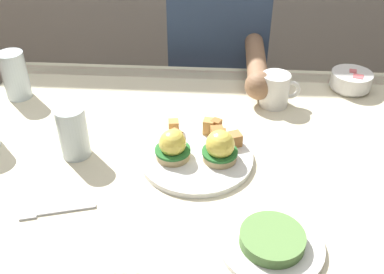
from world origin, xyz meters
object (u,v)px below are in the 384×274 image
water_glass_extra (16,78)px  diner_person (218,71)px  coffee_mug (276,89)px  eggs_benedict_plate (198,151)px  dining_table (189,182)px  fruit_bowl (351,81)px  side_plate (272,242)px  water_glass_far (73,134)px  fork (53,212)px

water_glass_extra → diner_person: size_ratio=0.12×
coffee_mug → diner_person: bearing=114.0°
eggs_benedict_plate → coffee_mug: 0.34m
dining_table → fruit_bowl: fruit_bowl is taller
eggs_benedict_plate → side_plate: bearing=-59.2°
dining_table → eggs_benedict_plate: size_ratio=4.44×
eggs_benedict_plate → side_plate: 0.30m
side_plate → water_glass_far: bearing=149.8°
water_glass_extra → dining_table: bearing=-23.9°
fork → diner_person: (0.33, 0.83, -0.09)m
fork → water_glass_extra: water_glass_extra is taller
eggs_benedict_plate → diner_person: bearing=86.5°
dining_table → eggs_benedict_plate: eggs_benedict_plate is taller
dining_table → diner_person: size_ratio=1.05×
fruit_bowl → diner_person: diner_person is taller
coffee_mug → side_plate: 0.53m
fruit_bowl → side_plate: 0.69m
eggs_benedict_plate → fruit_bowl: size_ratio=2.25×
eggs_benedict_plate → water_glass_far: (-0.29, 0.00, 0.03)m
eggs_benedict_plate → fork: 0.35m
coffee_mug → water_glass_extra: size_ratio=0.80×
eggs_benedict_plate → fruit_bowl: 0.57m
water_glass_far → side_plate: water_glass_far is taller
dining_table → diner_person: (0.06, 0.60, 0.02)m
coffee_mug → fork: bearing=-136.8°
eggs_benedict_plate → water_glass_extra: size_ratio=1.95×
fruit_bowl → dining_table: bearing=-144.2°
fruit_bowl → water_glass_far: 0.82m
fruit_bowl → water_glass_extra: bearing=-173.7°
dining_table → coffee_mug: coffee_mug is taller
dining_table → fruit_bowl: size_ratio=10.00×
water_glass_far → diner_person: 0.73m
eggs_benedict_plate → fruit_bowl: (0.44, 0.37, 0.00)m
eggs_benedict_plate → fork: eggs_benedict_plate is taller
fork → eggs_benedict_plate: bearing=34.1°
fruit_bowl → side_plate: fruit_bowl is taller
dining_table → fork: 0.37m
water_glass_far → water_glass_extra: (-0.24, 0.26, 0.00)m
eggs_benedict_plate → diner_person: diner_person is taller
fruit_bowl → fork: (-0.73, -0.57, -0.03)m
fork → diner_person: 0.90m
side_plate → diner_person: size_ratio=0.18×
eggs_benedict_plate → diner_person: (0.04, 0.64, -0.12)m
dining_table → side_plate: size_ratio=6.00×
diner_person → water_glass_extra: bearing=-147.0°
dining_table → water_glass_extra: bearing=156.1°
coffee_mug → fork: size_ratio=0.72×
fork → water_glass_extra: 0.52m
water_glass_far → coffee_mug: bearing=28.0°
water_glass_far → eggs_benedict_plate: bearing=-0.3°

